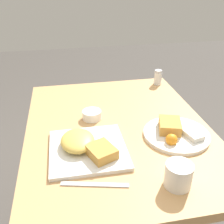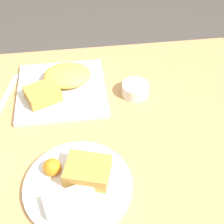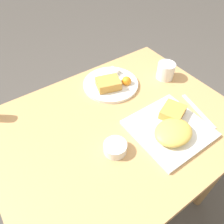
{
  "view_description": "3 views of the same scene",
  "coord_description": "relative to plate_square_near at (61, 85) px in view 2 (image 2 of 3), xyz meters",
  "views": [
    {
      "loc": [
        0.9,
        -0.2,
        1.34
      ],
      "look_at": [
        -0.03,
        -0.02,
        0.81
      ],
      "focal_mm": 42.0,
      "sensor_mm": 36.0,
      "label": 1
    },
    {
      "loc": [
        0.08,
        0.61,
        1.41
      ],
      "look_at": [
        0.0,
        0.01,
        0.8
      ],
      "focal_mm": 50.0,
      "sensor_mm": 36.0,
      "label": 2
    },
    {
      "loc": [
        -0.34,
        -0.45,
        1.42
      ],
      "look_at": [
        -0.01,
        0.02,
        0.81
      ],
      "focal_mm": 35.0,
      "sensor_mm": 36.0,
      "label": 3
    }
  ],
  "objects": [
    {
      "name": "plate_square_near",
      "position": [
        0.0,
        0.0,
        0.0
      ],
      "size": [
        0.27,
        0.27,
        0.06
      ],
      "color": "white",
      "rests_on": "dining_table"
    },
    {
      "name": "dining_table",
      "position": [
        -0.14,
        0.15,
        -0.12
      ],
      "size": [
        0.96,
        0.75,
        0.76
      ],
      "color": "tan",
      "rests_on": "ground_plane"
    },
    {
      "name": "sauce_ramekin",
      "position": [
        -0.23,
        0.05,
        -0.0
      ],
      "size": [
        0.08,
        0.08,
        0.04
      ],
      "color": "white",
      "rests_on": "dining_table"
    },
    {
      "name": "plate_oval_far",
      "position": [
        -0.03,
        0.35,
        -0.01
      ],
      "size": [
        0.26,
        0.26,
        0.05
      ],
      "color": "white",
      "rests_on": "dining_table"
    },
    {
      "name": "butter_knife",
      "position": [
        0.17,
        0.01,
        -0.02
      ],
      "size": [
        0.06,
        0.21,
        0.0
      ],
      "rotation": [
        0.0,
        0.0,
        1.34
      ],
      "color": "silver",
      "rests_on": "dining_table"
    }
  ]
}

